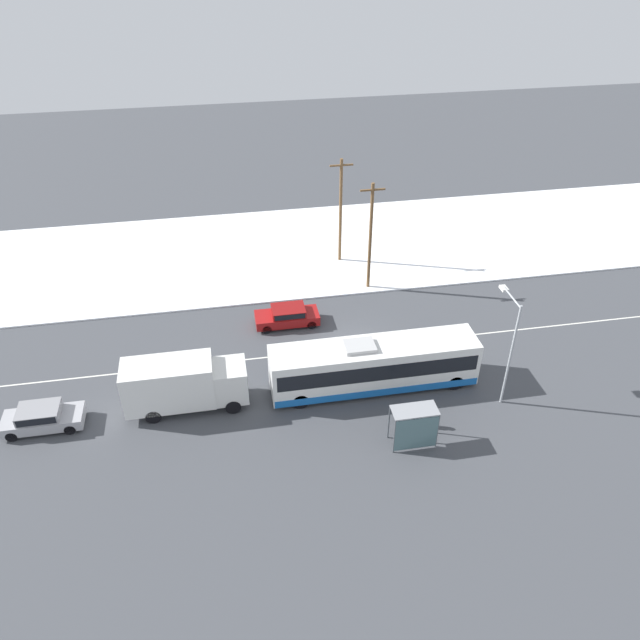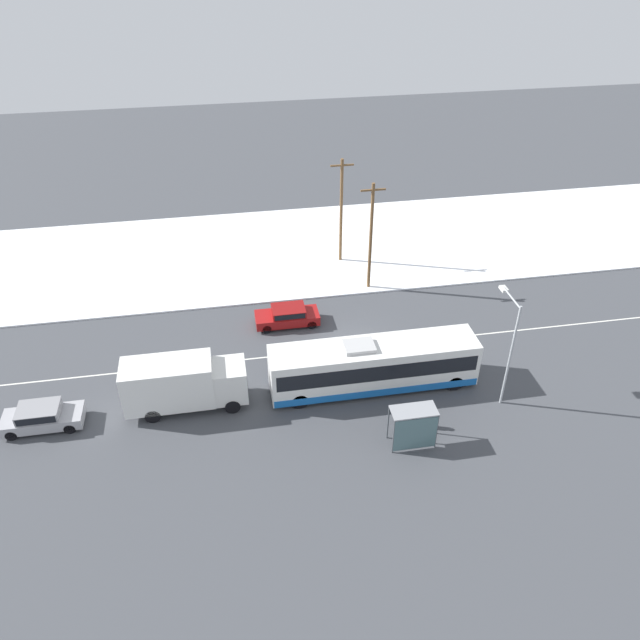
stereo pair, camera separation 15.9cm
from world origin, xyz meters
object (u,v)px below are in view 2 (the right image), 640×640
(parked_car_near_truck, at_px, (41,416))
(pedestrian_at_stop, at_px, (416,412))
(bus_shelter, at_px, (414,424))
(streetlamp, at_px, (509,338))
(utility_pole_roadside, at_px, (371,236))
(sedan_car, at_px, (288,315))
(box_truck, at_px, (182,383))
(city_bus, at_px, (373,365))
(utility_pole_snowlot, at_px, (341,210))

(parked_car_near_truck, bearing_deg, pedestrian_at_stop, -9.78)
(parked_car_near_truck, xyz_separation_m, bus_shelter, (20.12, -5.08, 0.89))
(streetlamp, relative_size, utility_pole_roadside, 0.81)
(sedan_car, bearing_deg, utility_pole_roadside, -150.51)
(parked_car_near_truck, bearing_deg, box_truck, 2.38)
(parked_car_near_truck, bearing_deg, sedan_car, 27.16)
(streetlamp, bearing_deg, box_truck, 172.58)
(pedestrian_at_stop, bearing_deg, city_bus, 112.30)
(bus_shelter, xyz_separation_m, streetlamp, (6.21, 3.01, 2.69))
(sedan_car, height_order, bus_shelter, bus_shelter)
(utility_pole_snowlot, bearing_deg, parked_car_near_truck, -141.87)
(utility_pole_roadside, bearing_deg, city_bus, -102.37)
(city_bus, xyz_separation_m, sedan_car, (-4.23, 7.49, -0.85))
(bus_shelter, relative_size, utility_pole_roadside, 0.29)
(streetlamp, xyz_separation_m, utility_pole_roadside, (-4.68, 13.53, 0.06))
(city_bus, height_order, sedan_car, city_bus)
(sedan_car, bearing_deg, parked_car_near_truck, 27.16)
(pedestrian_at_stop, xyz_separation_m, utility_pole_snowlot, (-0.34, 19.57, 3.50))
(bus_shelter, xyz_separation_m, utility_pole_snowlot, (0.26, 21.08, 2.85))
(utility_pole_roadside, bearing_deg, parked_car_near_truck, -152.11)
(pedestrian_at_stop, xyz_separation_m, bus_shelter, (-0.60, -1.51, 0.65))
(parked_car_near_truck, relative_size, pedestrian_at_stop, 2.67)
(utility_pole_roadside, bearing_deg, utility_pole_snowlot, 105.73)
(parked_car_near_truck, height_order, utility_pole_roadside, utility_pole_roadside)
(sedan_car, distance_m, pedestrian_at_stop, 12.64)
(streetlamp, bearing_deg, city_bus, 162.51)
(streetlamp, distance_m, utility_pole_roadside, 14.32)
(city_bus, relative_size, pedestrian_at_stop, 7.57)
(box_truck, relative_size, parked_car_near_truck, 1.59)
(city_bus, relative_size, bus_shelter, 5.05)
(box_truck, height_order, parked_car_near_truck, box_truck)
(utility_pole_snowlot, bearing_deg, city_bus, -94.33)
(pedestrian_at_stop, relative_size, utility_pole_snowlot, 0.19)
(box_truck, height_order, utility_pole_roadside, utility_pole_roadside)
(bus_shelter, bearing_deg, parked_car_near_truck, 165.84)
(pedestrian_at_stop, relative_size, utility_pole_roadside, 0.19)
(city_bus, relative_size, utility_pole_roadside, 1.47)
(box_truck, xyz_separation_m, bus_shelter, (12.21, -5.41, -0.11))
(sedan_car, bearing_deg, bus_shelter, 112.07)
(sedan_car, xyz_separation_m, utility_pole_roadside, (6.71, 3.79, 3.66))
(utility_pole_roadside, height_order, utility_pole_snowlot, utility_pole_snowlot)
(utility_pole_roadside, bearing_deg, bus_shelter, -95.30)
(utility_pole_snowlot, bearing_deg, bus_shelter, -90.70)
(city_bus, height_order, pedestrian_at_stop, city_bus)
(parked_car_near_truck, height_order, utility_pole_snowlot, utility_pole_snowlot)
(sedan_car, height_order, pedestrian_at_stop, pedestrian_at_stop)
(utility_pole_roadside, bearing_deg, box_truck, -141.00)
(box_truck, relative_size, sedan_car, 1.59)
(pedestrian_at_stop, relative_size, bus_shelter, 0.67)
(parked_car_near_truck, bearing_deg, bus_shelter, -14.16)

